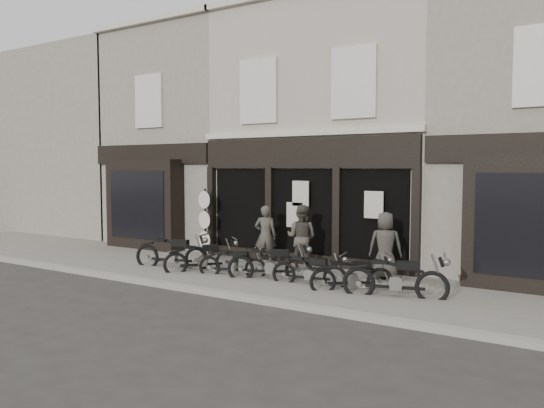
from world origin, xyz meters
The scene contains 17 objects.
ground_plane centered at (0.00, 0.00, 0.00)m, with size 90.00×90.00×0.00m, color #2D2B28.
pavement centered at (0.00, 0.90, 0.06)m, with size 30.00×4.20×0.12m, color #69655D.
kerb centered at (0.00, -1.25, 0.07)m, with size 30.00×0.25×0.13m, color gray.
central_building centered at (0.00, 5.95, 4.08)m, with size 7.30×6.22×8.34m.
neighbour_left centered at (-6.35, 5.90, 4.04)m, with size 5.60×6.73×8.34m.
filler_left centered at (-14.50, 6.00, 4.10)m, with size 11.00×6.00×8.20m, color gray.
motorcycle_0 centered at (-2.96, 0.43, 0.45)m, with size 2.32×0.89×1.13m.
motorcycle_1 centered at (-1.86, 0.48, 0.41)m, with size 1.59×1.76×1.02m.
motorcycle_2 centered at (-0.78, 0.47, 0.36)m, with size 1.83×0.88×0.91m.
motorcycle_3 centered at (0.32, 0.62, 0.43)m, with size 2.09×1.23×1.08m.
motorcycle_4 centered at (1.51, 0.57, 0.38)m, with size 1.97×0.61×0.95m.
motorcycle_5 centered at (2.65, 0.58, 0.38)m, with size 1.73×1.42×0.97m.
motorcycle_6 centered at (3.77, 0.47, 0.45)m, with size 2.32×0.96×1.14m.
man_left centered at (-0.81, 2.11, 1.01)m, with size 0.65×0.43×1.79m, color #423F36.
man_centre centered at (0.42, 2.11, 1.05)m, with size 0.90×0.70×1.85m, color #464239.
man_right centered at (2.88, 2.18, 1.00)m, with size 0.86×0.56×1.76m, color #3A3630.
advert_sign_post centered at (-3.38, 2.44, 1.13)m, with size 0.56×0.36×2.33m.
Camera 1 is at (7.66, -10.98, 3.04)m, focal length 35.00 mm.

